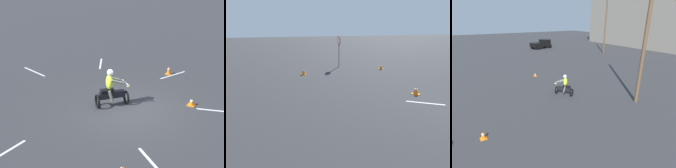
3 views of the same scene
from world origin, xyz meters
TOP-DOWN VIEW (x-y plane):
  - ground_plane at (0.00, 0.00)m, footprint 120.00×120.00m
  - motorcycle_rider_foreground at (-0.02, -0.94)m, footprint 1.45×1.37m
  - traffic_cone_mid_left at (-1.79, 2.02)m, footprint 0.32×0.32m
  - traffic_cone_far_center at (-5.06, -0.26)m, footprint 0.32×0.32m
  - lane_stripe_e at (4.81, -2.12)m, footprint 1.80×0.15m
  - lane_stripe_ne at (2.78, 2.13)m, footprint 0.98×1.25m
  - lane_stripe_n at (-1.78, 2.96)m, footprint 0.48×1.31m
  - lane_stripe_nw at (-5.06, 0.00)m, footprint 1.81×0.83m
  - lane_stripe_sw at (-4.78, -4.50)m, footprint 1.82×1.09m
  - lane_stripe_s at (-1.64, -6.92)m, footprint 0.64×2.07m

SIDE VIEW (x-z plane):
  - ground_plane at x=0.00m, z-range 0.00..0.00m
  - lane_stripe_e at x=4.81m, z-range 0.00..0.01m
  - lane_stripe_ne at x=2.78m, z-range 0.00..0.01m
  - lane_stripe_n at x=-1.78m, z-range 0.00..0.01m
  - lane_stripe_nw at x=-5.06m, z-range 0.00..0.01m
  - lane_stripe_sw at x=-4.78m, z-range 0.00..0.01m
  - lane_stripe_s at x=-1.64m, z-range 0.00..0.01m
  - traffic_cone_mid_left at x=-1.79m, z-range -0.01..0.31m
  - traffic_cone_far_center at x=-5.06m, z-range -0.01..0.46m
  - motorcycle_rider_foreground at x=-0.02m, z-range -0.10..1.56m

